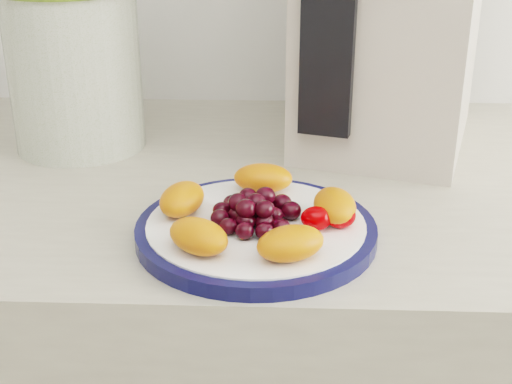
{
  "coord_description": "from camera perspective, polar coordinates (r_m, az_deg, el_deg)",
  "views": [
    {
      "loc": [
        0.01,
        0.4,
        1.23
      ],
      "look_at": [
        -0.01,
        1.02,
        0.95
      ],
      "focal_mm": 50.0,
      "sensor_mm": 36.0,
      "label": 1
    }
  ],
  "objects": [
    {
      "name": "canister",
      "position": [
        0.95,
        -14.27,
        9.33
      ],
      "size": [
        0.22,
        0.22,
        0.2
      ],
      "primitive_type": "cylinder",
      "rotation": [
        0.0,
        0.0,
        -0.36
      ],
      "color": "#425710",
      "rests_on": "counter"
    },
    {
      "name": "plate_rim",
      "position": [
        0.71,
        0.0,
        -3.15
      ],
      "size": [
        0.24,
        0.24,
        0.01
      ],
      "primitive_type": "cylinder",
      "color": "#0C103D",
      "rests_on": "counter"
    },
    {
      "name": "appliance_panel",
      "position": [
        0.82,
        5.85,
        13.42
      ],
      "size": [
        0.06,
        0.04,
        0.26
      ],
      "primitive_type": "cube",
      "rotation": [
        0.0,
        0.0,
        -0.29
      ],
      "color": "black",
      "rests_on": "appliance_body"
    },
    {
      "name": "appliance_body",
      "position": [
        0.95,
        11.04,
        14.29
      ],
      "size": [
        0.27,
        0.33,
        0.35
      ],
      "primitive_type": "cube",
      "rotation": [
        0.0,
        0.0,
        -0.29
      ],
      "color": "beige",
      "rests_on": "counter"
    },
    {
      "name": "plate_face",
      "position": [
        0.71,
        0.0,
        -3.08
      ],
      "size": [
        0.22,
        0.22,
        0.02
      ],
      "primitive_type": "cylinder",
      "color": "white",
      "rests_on": "counter"
    },
    {
      "name": "fruit_plate",
      "position": [
        0.69,
        0.19,
        -1.53
      ],
      "size": [
        0.21,
        0.2,
        0.03
      ],
      "color": "#D1520E",
      "rests_on": "plate_face"
    }
  ]
}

